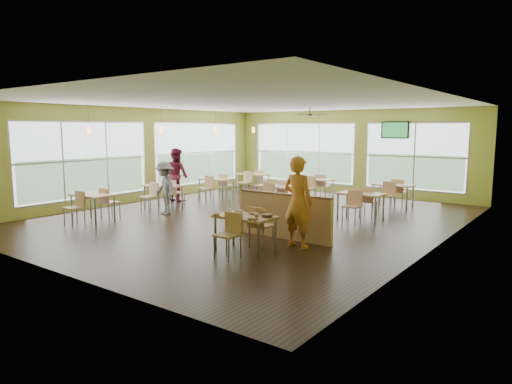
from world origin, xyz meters
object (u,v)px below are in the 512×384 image
(main_table, at_px, (245,221))
(man_plaid, at_px, (298,202))
(food_basket, at_px, (267,215))
(half_wall_divider, at_px, (284,216))

(main_table, bearing_deg, man_plaid, 56.67)
(man_plaid, height_order, food_basket, man_plaid)
(half_wall_divider, bearing_deg, food_basket, -71.57)
(half_wall_divider, height_order, man_plaid, man_plaid)
(man_plaid, bearing_deg, main_table, 62.01)
(food_basket, bearing_deg, man_plaid, 75.76)
(main_table, xyz_separation_m, man_plaid, (0.64, 0.98, 0.33))
(main_table, relative_size, half_wall_divider, 0.63)
(half_wall_divider, bearing_deg, main_table, -90.00)
(man_plaid, distance_m, food_basket, 0.87)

